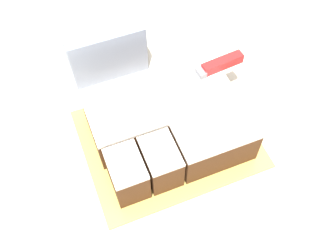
# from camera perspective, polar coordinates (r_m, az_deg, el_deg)

# --- Properties ---
(ground_plane) EXTENTS (8.00, 8.00, 0.00)m
(ground_plane) POSITION_cam_1_polar(r_m,az_deg,el_deg) (1.72, 2.23, -17.14)
(ground_plane) COLOR #9E9384
(countertop) EXTENTS (1.40, 1.10, 0.90)m
(countertop) POSITION_cam_1_polar(r_m,az_deg,el_deg) (1.29, 2.90, -11.49)
(countertop) COLOR beige
(countertop) RESTS_ON ground_plane
(cake_board) EXTENTS (0.37, 0.30, 0.01)m
(cake_board) POSITION_cam_1_polar(r_m,az_deg,el_deg) (0.87, 0.00, -1.74)
(cake_board) COLOR gold
(cake_board) RESTS_ON countertop
(cake) EXTENTS (0.31, 0.24, 0.09)m
(cake) POSITION_cam_1_polar(r_m,az_deg,el_deg) (0.83, 0.12, 0.15)
(cake) COLOR #472814
(cake) RESTS_ON cake_board
(knife) EXTENTS (0.31, 0.05, 0.02)m
(knife) POSITION_cam_1_polar(r_m,az_deg,el_deg) (0.86, 5.54, 8.03)
(knife) COLOR silver
(knife) RESTS_ON cake
(storage_box) EXTENTS (0.18, 0.12, 0.13)m
(storage_box) POSITION_cam_1_polar(r_m,az_deg,el_deg) (0.98, -9.40, 11.78)
(storage_box) COLOR #8C99B2
(storage_box) RESTS_ON countertop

